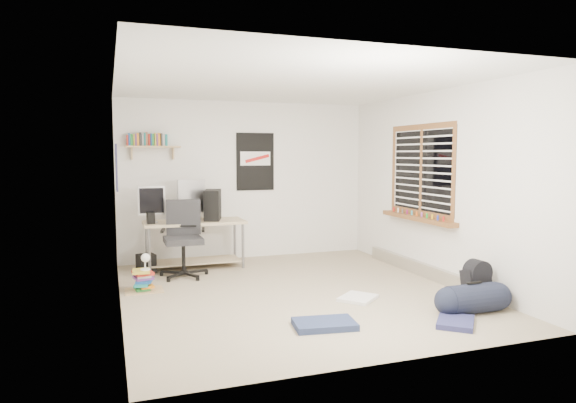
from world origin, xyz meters
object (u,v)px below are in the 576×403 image
object	(u,v)px
office_chair	(183,241)
duffel_bag	(473,300)
book_stack	(144,279)
desk	(195,243)
backpack	(477,287)

from	to	relation	value
office_chair	duffel_bag	size ratio (longest dim) A/B	1.73
duffel_bag	book_stack	bearing A→B (deg)	147.79
office_chair	book_stack	distance (m)	0.88
office_chair	book_stack	xyz separation A→B (m)	(-0.56, -0.58, -0.34)
office_chair	duffel_bag	bearing A→B (deg)	-34.68
desk	office_chair	world-z (taller)	office_chair
desk	book_stack	xyz separation A→B (m)	(-0.80, -1.10, -0.21)
desk	backpack	xyz separation A→B (m)	(2.67, -2.90, -0.16)
desk	duffel_bag	size ratio (longest dim) A/B	2.38
backpack	book_stack	xyz separation A→B (m)	(-3.47, 1.81, -0.05)
desk	office_chair	distance (m)	0.58
desk	duffel_bag	bearing A→B (deg)	-50.88
desk	backpack	size ratio (longest dim) A/B	3.72
backpack	duffel_bag	bearing A→B (deg)	-137.18
book_stack	desk	bearing A→B (deg)	53.95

